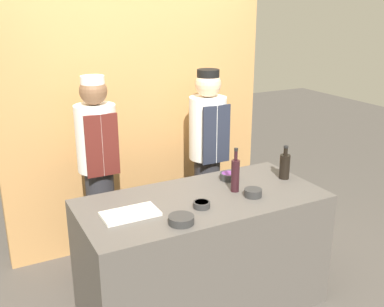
% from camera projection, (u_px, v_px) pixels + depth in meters
% --- Properties ---
extents(ground_plane, '(14.00, 14.00, 0.00)m').
position_uv_depth(ground_plane, '(202.00, 305.00, 3.42)').
color(ground_plane, '#4C4742').
extents(cabinet_wall, '(2.45, 0.18, 2.40)m').
position_uv_depth(cabinet_wall, '(137.00, 117.00, 4.11)').
color(cabinet_wall, '#B7844C').
rests_on(cabinet_wall, ground_plane).
extents(counter, '(1.73, 0.82, 0.89)m').
position_uv_depth(counter, '(202.00, 253.00, 3.28)').
color(counter, '#514C47').
rests_on(counter, ground_plane).
extents(sauce_bowl_yellow, '(0.16, 0.16, 0.05)m').
position_uv_depth(sauce_bowl_yellow, '(181.00, 219.00, 2.77)').
color(sauce_bowl_yellow, '#2D2D2D').
rests_on(sauce_bowl_yellow, counter).
extents(sauce_bowl_green, '(0.11, 0.11, 0.04)m').
position_uv_depth(sauce_bowl_green, '(202.00, 204.00, 2.99)').
color(sauce_bowl_green, '#2D2D2D').
rests_on(sauce_bowl_green, counter).
extents(sauce_bowl_purple, '(0.14, 0.14, 0.05)m').
position_uv_depth(sauce_bowl_purple, '(229.00, 176.00, 3.47)').
color(sauce_bowl_purple, '#2D2D2D').
rests_on(sauce_bowl_purple, counter).
extents(sauce_bowl_orange, '(0.13, 0.13, 0.05)m').
position_uv_depth(sauce_bowl_orange, '(253.00, 192.00, 3.16)').
color(sauce_bowl_orange, '#2D2D2D').
rests_on(sauce_bowl_orange, counter).
extents(cutting_board, '(0.36, 0.20, 0.02)m').
position_uv_depth(cutting_board, '(130.00, 214.00, 2.88)').
color(cutting_board, white).
rests_on(cutting_board, counter).
extents(bottle_soy, '(0.08, 0.08, 0.27)m').
position_uv_depth(bottle_soy, '(285.00, 166.00, 3.47)').
color(bottle_soy, black).
rests_on(bottle_soy, counter).
extents(bottle_wine, '(0.06, 0.06, 0.33)m').
position_uv_depth(bottle_wine, '(235.00, 175.00, 3.22)').
color(bottle_wine, black).
rests_on(bottle_wine, counter).
extents(chef_left, '(0.32, 0.32, 1.67)m').
position_uv_depth(chef_left, '(99.00, 169.00, 3.61)').
color(chef_left, '#28282D').
rests_on(chef_left, ground_plane).
extents(chef_right, '(0.33, 0.33, 1.65)m').
position_uv_depth(chef_right, '(207.00, 152.00, 4.05)').
color(chef_right, '#28282D').
rests_on(chef_right, ground_plane).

